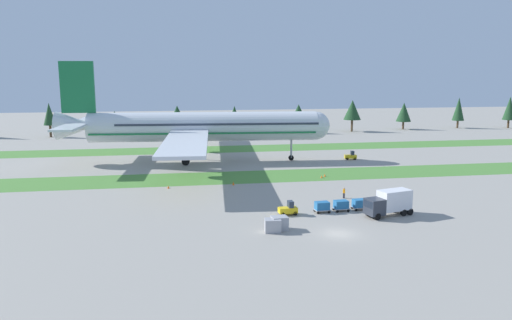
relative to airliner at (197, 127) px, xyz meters
The scene contains 18 objects.
ground_plane 55.04m from the airliner, 73.96° to the right, with size 400.00×400.00×0.00m, color gray.
grass_strip_near 24.40m from the airliner, 49.33° to the right, with size 320.00×11.39×0.01m, color #4C8438.
grass_strip_far 24.22m from the airliner, 48.91° to the left, with size 320.00×11.39×0.01m, color #4C8438.
airliner is the anchor object (origin of this frame).
baggage_tug 45.23m from the airliner, 76.04° to the right, with size 2.69×1.50×1.97m.
cargo_dolly_lead 46.30m from the airliner, 69.83° to the right, with size 2.31×1.67×1.55m.
cargo_dolly_second 47.16m from the airliner, 66.40° to the right, with size 2.31×1.67×1.55m.
cargo_dolly_third 48.19m from the airliner, 63.10° to the right, with size 2.31×1.67×1.55m.
catering_truck 52.47m from the airliner, 62.02° to the right, with size 7.31×4.00×3.58m.
pushback_tractor 35.58m from the airliner, ahead, with size 2.69×1.49×1.97m.
ground_crew_marshaller 42.37m from the airliner, 58.99° to the right, with size 0.36×0.55×1.74m.
uld_container_0 51.30m from the airliner, 81.87° to the right, with size 2.00×1.60×1.65m, color #A3A3A8.
uld_container_1 50.82m from the airliner, 80.66° to the right, with size 2.00×1.60×1.74m, color #A3A3A8.
taxiway_marker_0 31.48m from the airliner, 40.02° to the right, with size 0.44×0.44×0.55m, color orange.
taxiway_marker_1 26.47m from the airliner, 103.80° to the right, with size 0.44×0.44×0.48m, color orange.
taxiway_marker_2 25.64m from the airliner, 77.54° to the right, with size 0.44×0.44×0.65m, color orange.
taxiway_marker_3 31.47m from the airliner, 42.68° to the right, with size 0.44×0.44×0.55m, color orange.
distant_tree_line 52.59m from the airliner, 71.85° to the left, with size 199.25×9.91×11.56m.
Camera 1 is at (-19.44, -55.90, 19.77)m, focal length 34.52 mm.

